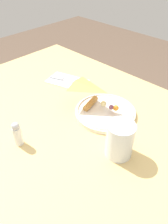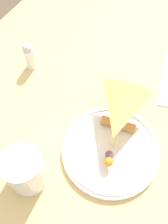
% 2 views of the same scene
% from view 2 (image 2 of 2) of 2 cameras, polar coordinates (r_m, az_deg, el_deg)
% --- Properties ---
extents(ground_plane, '(6.00, 6.00, 0.00)m').
position_cam_2_polar(ground_plane, '(1.48, 1.71, -13.22)').
color(ground_plane, brown).
extents(dining_table, '(1.18, 0.88, 0.76)m').
position_cam_2_polar(dining_table, '(0.87, 2.86, -1.28)').
color(dining_table, '#DBB770').
rests_on(dining_table, ground_plane).
extents(plate_pizza, '(0.24, 0.24, 0.05)m').
position_cam_2_polar(plate_pizza, '(0.70, 5.45, -7.60)').
color(plate_pizza, silver).
rests_on(plate_pizza, dining_table).
extents(milk_glass, '(0.09, 0.09, 0.12)m').
position_cam_2_polar(milk_glass, '(0.65, -11.91, -11.68)').
color(milk_glass, white).
rests_on(milk_glass, dining_table).
extents(salt_shaker, '(0.03, 0.03, 0.09)m').
position_cam_2_polar(salt_shaker, '(0.82, -11.11, 11.14)').
color(salt_shaker, white).
rests_on(salt_shaker, dining_table).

